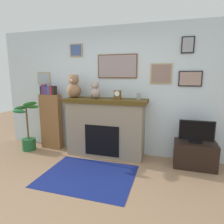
% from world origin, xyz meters
% --- Properties ---
extents(ground_plane, '(12.00, 12.00, 0.00)m').
position_xyz_m(ground_plane, '(0.00, 0.00, 0.00)').
color(ground_plane, '#9D7858').
extents(back_wall, '(5.20, 0.15, 2.60)m').
position_xyz_m(back_wall, '(0.00, 2.00, 1.31)').
color(back_wall, silver).
rests_on(back_wall, ground_plane).
extents(fireplace, '(1.65, 0.53, 1.18)m').
position_xyz_m(fireplace, '(-0.06, 1.70, 0.60)').
color(fireplace, gray).
rests_on(fireplace, ground_plane).
extents(bookshelf, '(0.48, 0.16, 1.44)m').
position_xyz_m(bookshelf, '(-1.37, 1.74, 0.67)').
color(bookshelf, brown).
rests_on(bookshelf, ground_plane).
extents(potted_plant, '(0.42, 0.55, 1.08)m').
position_xyz_m(potted_plant, '(-1.79, 1.47, 0.43)').
color(potted_plant, '#1E592D').
rests_on(potted_plant, ground_plane).
extents(tv_stand, '(0.72, 0.40, 0.46)m').
position_xyz_m(tv_stand, '(1.64, 1.64, 0.23)').
color(tv_stand, black).
rests_on(tv_stand, ground_plane).
extents(television, '(0.59, 0.14, 0.40)m').
position_xyz_m(television, '(1.64, 1.64, 0.66)').
color(television, black).
rests_on(television, tv_stand).
extents(area_rug, '(1.50, 1.17, 0.01)m').
position_xyz_m(area_rug, '(-0.06, 0.79, 0.00)').
color(area_rug, navy).
rests_on(area_rug, ground_plane).
extents(candle_jar, '(0.08, 0.08, 0.13)m').
position_xyz_m(candle_jar, '(0.60, 1.68, 1.24)').
color(candle_jar, gray).
rests_on(candle_jar, fireplace).
extents(mantel_clock, '(0.13, 0.10, 0.17)m').
position_xyz_m(mantel_clock, '(0.19, 1.68, 1.26)').
color(mantel_clock, brown).
rests_on(mantel_clock, fireplace).
extents(teddy_bear_cream, '(0.29, 0.29, 0.47)m').
position_xyz_m(teddy_bear_cream, '(-0.74, 1.68, 1.39)').
color(teddy_bear_cream, '#8D6547').
rests_on(teddy_bear_cream, fireplace).
extents(teddy_bear_grey, '(0.21, 0.21, 0.34)m').
position_xyz_m(teddy_bear_grey, '(-0.27, 1.68, 1.33)').
color(teddy_bear_grey, '#A6908A').
rests_on(teddy_bear_grey, fireplace).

